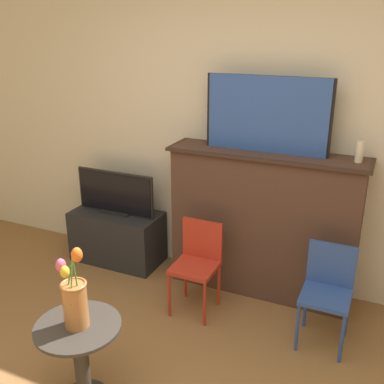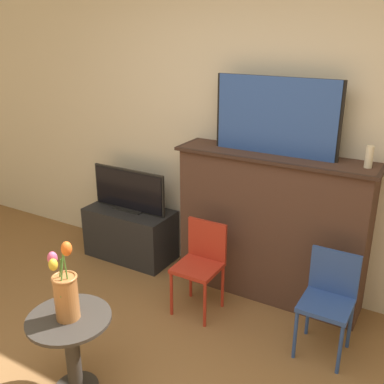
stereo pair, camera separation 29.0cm
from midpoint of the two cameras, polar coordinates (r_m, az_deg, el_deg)
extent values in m
cube|color=beige|center=(3.56, 5.70, 8.81)|extent=(8.00, 0.06, 2.70)
cube|color=#4C3328|center=(3.57, 6.70, -4.10)|extent=(1.45, 0.33, 1.17)
cube|color=#35231C|center=(3.37, 7.04, 4.77)|extent=(1.51, 0.37, 0.02)
cube|color=black|center=(3.33, 7.03, 9.71)|extent=(0.93, 0.02, 0.56)
cube|color=#2D51A8|center=(3.32, 6.97, 9.68)|extent=(0.89, 0.02, 0.56)
cylinder|color=silver|center=(3.23, 18.13, 4.83)|extent=(0.05, 0.05, 0.15)
cube|color=#232326|center=(4.22, -11.39, -5.60)|extent=(0.81, 0.41, 0.47)
cube|color=black|center=(4.13, -11.62, -2.55)|extent=(0.29, 0.12, 0.02)
cube|color=black|center=(4.07, -11.72, -0.08)|extent=(0.76, 0.02, 0.39)
cube|color=black|center=(4.06, -11.81, -0.13)|extent=(0.73, 0.02, 0.36)
cylinder|color=#B22D1E|center=(3.43, -5.40, -12.99)|extent=(0.02, 0.02, 0.36)
cylinder|color=#B22D1E|center=(3.32, -0.97, -14.15)|extent=(0.02, 0.02, 0.36)
cylinder|color=#B22D1E|center=(3.64, -3.17, -10.77)|extent=(0.02, 0.02, 0.36)
cylinder|color=#B22D1E|center=(3.53, 1.03, -11.76)|extent=(0.02, 0.02, 0.36)
cube|color=#B22D1E|center=(3.37, -2.17, -9.61)|extent=(0.32, 0.32, 0.03)
cube|color=#B22D1E|center=(3.41, -1.11, -6.04)|extent=(0.32, 0.02, 0.31)
cylinder|color=#2D4C99|center=(3.15, 10.59, -16.66)|extent=(0.02, 0.02, 0.36)
cylinder|color=#2D4C99|center=(3.12, 15.90, -17.62)|extent=(0.02, 0.02, 0.36)
cylinder|color=#2D4C99|center=(3.38, 11.81, -13.92)|extent=(0.02, 0.02, 0.36)
cylinder|color=#2D4C99|center=(3.35, 16.71, -14.77)|extent=(0.02, 0.02, 0.36)
cube|color=#2D4C99|center=(3.14, 14.06, -12.83)|extent=(0.32, 0.32, 0.03)
cube|color=#2D4C99|center=(3.18, 14.83, -8.91)|extent=(0.32, 0.02, 0.31)
cylinder|color=#332D28|center=(2.84, -16.88, -20.32)|extent=(0.09, 0.09, 0.50)
cylinder|color=#332D28|center=(2.68, -17.46, -16.10)|extent=(0.48, 0.48, 0.02)
cylinder|color=#AD6B38|center=(2.60, -17.79, -13.63)|extent=(0.13, 0.13, 0.26)
torus|color=#AD6B38|center=(2.53, -18.11, -11.20)|extent=(0.14, 0.14, 0.02)
cylinder|color=#477A2D|center=(2.50, -18.36, -10.85)|extent=(0.04, 0.08, 0.23)
ellipsoid|color=gold|center=(2.38, -19.29, -9.65)|extent=(0.05, 0.05, 0.07)
cylinder|color=#477A2D|center=(2.54, -18.62, -10.90)|extent=(0.04, 0.02, 0.20)
ellipsoid|color=#E0517A|center=(2.50, -19.58, -8.85)|extent=(0.05, 0.05, 0.08)
cylinder|color=#477A2D|center=(2.49, -17.86, -10.37)|extent=(0.03, 0.01, 0.28)
ellipsoid|color=orange|center=(2.41, -17.82, -7.69)|extent=(0.06, 0.06, 0.08)
camera|label=1|loc=(0.14, -92.86, -1.06)|focal=42.00mm
camera|label=2|loc=(0.14, 87.14, 1.06)|focal=42.00mm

